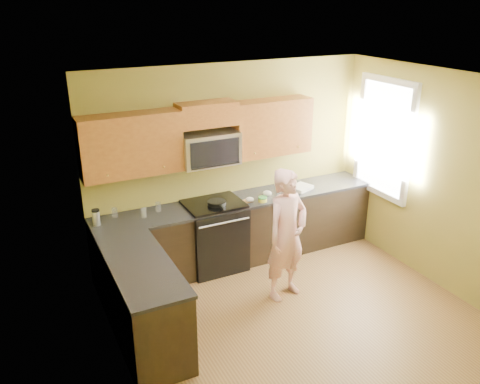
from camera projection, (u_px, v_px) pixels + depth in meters
floor at (307, 325)px, 5.58m from camera, size 4.00×4.00×0.00m
ceiling at (321, 85)px, 4.58m from camera, size 4.00×4.00×0.00m
wall_back at (230, 163)px, 6.74m from camera, size 4.00×0.00×4.00m
wall_front at (477, 324)px, 3.42m from camera, size 4.00×0.00×4.00m
wall_left at (121, 260)px, 4.25m from camera, size 0.00×4.00×4.00m
wall_right at (452, 186)px, 5.91m from camera, size 0.00×4.00×4.00m
cabinet_back_run at (240, 231)px, 6.83m from camera, size 4.00×0.60×0.88m
cabinet_left_run at (143, 304)px, 5.21m from camera, size 0.60×1.60×0.88m
countertop_back at (240, 201)px, 6.65m from camera, size 4.00×0.62×0.04m
countertop_left at (141, 265)px, 5.05m from camera, size 0.62×1.60×0.04m
stove at (214, 235)px, 6.63m from camera, size 0.76×0.65×0.95m
microwave at (209, 164)px, 6.38m from camera, size 0.76×0.40×0.42m
upper_cab_left at (133, 175)px, 5.99m from camera, size 1.22×0.33×0.75m
upper_cab_right at (271, 154)px, 6.79m from camera, size 1.12×0.33×0.75m
upper_cab_over_mw at (207, 114)px, 6.16m from camera, size 0.76×0.33×0.30m
window at (384, 138)px, 6.79m from camera, size 0.06×1.06×1.66m
woman at (287, 235)px, 5.87m from camera, size 0.68×0.53×1.64m
frying_pan at (217, 205)px, 6.40m from camera, size 0.29×0.45×0.06m
butter_tub at (263, 202)px, 6.57m from camera, size 0.15×0.15×0.09m
toast_slice at (247, 201)px, 6.57m from camera, size 0.13×0.13×0.01m
napkin_a at (250, 200)px, 6.56m from camera, size 0.13×0.14×0.06m
napkin_b at (267, 193)px, 6.76m from camera, size 0.16×0.16×0.07m
dish_towel at (301, 188)px, 6.98m from camera, size 0.37×0.33×0.05m
travel_mug at (97, 225)px, 5.90m from camera, size 0.10×0.10×0.20m
glass_a at (115, 213)px, 6.09m from camera, size 0.08×0.08×0.12m
glass_b at (158, 207)px, 6.26m from camera, size 0.08×0.08×0.12m
glass_c at (144, 213)px, 6.08m from camera, size 0.08×0.08×0.12m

